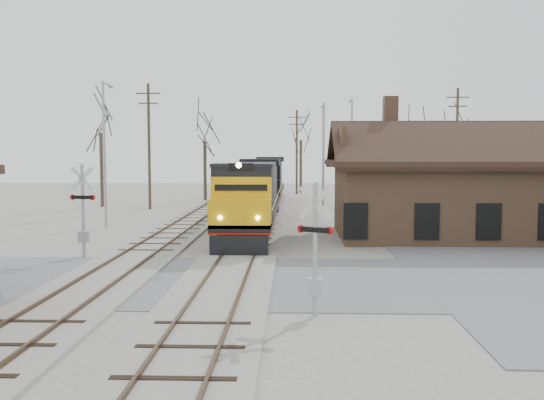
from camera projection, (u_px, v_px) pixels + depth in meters
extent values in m
plane|color=#A6A096|center=(227.00, 280.00, 22.22)|extent=(140.00, 140.00, 0.00)
cube|color=slate|center=(227.00, 280.00, 22.22)|extent=(60.00, 9.00, 0.03)
cube|color=#A6A096|center=(254.00, 228.00, 37.16)|extent=(3.40, 90.00, 0.12)
cube|color=#473323|center=(242.00, 226.00, 37.17)|extent=(0.08, 90.00, 0.14)
cube|color=#473323|center=(265.00, 226.00, 37.12)|extent=(0.08, 90.00, 0.14)
cube|color=#A6A096|center=(181.00, 228.00, 37.32)|extent=(3.40, 90.00, 0.12)
cube|color=#473323|center=(169.00, 226.00, 37.33)|extent=(0.08, 90.00, 0.14)
cube|color=#473323|center=(193.00, 226.00, 37.28)|extent=(0.08, 90.00, 0.14)
cube|color=#886146|center=(466.00, 201.00, 33.59)|extent=(14.00, 8.00, 4.00)
cube|color=black|center=(467.00, 163.00, 33.43)|extent=(15.20, 9.20, 0.30)
cube|color=black|center=(480.00, 144.00, 31.06)|extent=(15.00, 4.71, 2.66)
cube|color=black|center=(456.00, 145.00, 35.64)|extent=(15.00, 4.71, 2.66)
cube|color=#886146|center=(390.00, 116.00, 34.85)|extent=(0.80, 0.80, 2.20)
cube|color=black|center=(245.00, 236.00, 30.37)|extent=(2.34, 3.75, 0.94)
cube|color=black|center=(259.00, 212.00, 42.50)|extent=(2.34, 3.75, 0.94)
cube|color=black|center=(253.00, 209.00, 36.38)|extent=(2.81, 18.74, 0.33)
cube|color=#98180B|center=(253.00, 213.00, 36.39)|extent=(2.83, 18.74, 0.11)
cube|color=black|center=(254.00, 184.00, 37.43)|extent=(2.44, 13.58, 2.62)
cube|color=black|center=(243.00, 193.00, 29.36)|extent=(2.81, 2.62, 2.62)
cube|color=#EBA80C|center=(241.00, 213.00, 27.83)|extent=(2.81, 1.69, 1.31)
cube|color=black|center=(239.00, 246.00, 27.00)|extent=(2.62, 0.25, 0.94)
cylinder|color=#FFF2CC|center=(239.00, 165.00, 26.80)|extent=(0.26, 0.10, 0.26)
cube|color=black|center=(264.00, 203.00, 49.53)|extent=(2.34, 3.75, 0.94)
cube|color=black|center=(270.00, 193.00, 61.67)|extent=(2.34, 3.75, 0.94)
cube|color=black|center=(267.00, 190.00, 55.54)|extent=(2.81, 18.74, 0.33)
cube|color=#98180B|center=(267.00, 192.00, 55.56)|extent=(2.83, 18.74, 0.11)
cube|color=black|center=(267.00, 174.00, 56.59)|extent=(2.44, 13.58, 2.62)
cube|color=black|center=(263.00, 177.00, 48.52)|extent=(2.81, 2.62, 2.62)
cube|color=black|center=(262.00, 188.00, 47.00)|extent=(2.81, 1.69, 1.31)
cube|color=black|center=(262.00, 207.00, 46.17)|extent=(2.62, 0.25, 0.94)
cylinder|color=#A5A8AD|center=(315.00, 250.00, 17.20)|extent=(0.13, 0.13, 3.85)
cube|color=silver|center=(315.00, 203.00, 17.09)|extent=(0.93, 0.46, 1.01)
cube|color=silver|center=(315.00, 203.00, 17.09)|extent=(0.93, 0.46, 1.01)
cube|color=black|center=(315.00, 230.00, 17.15)|extent=(0.85, 0.50, 0.14)
cylinder|color=#B20C0C|center=(301.00, 229.00, 17.35)|extent=(0.24, 0.17, 0.23)
cylinder|color=#B20C0C|center=(329.00, 231.00, 16.96)|extent=(0.24, 0.17, 0.23)
cube|color=#A5A8AD|center=(315.00, 286.00, 17.28)|extent=(0.38, 0.29, 0.48)
cylinder|color=#A5A8AD|center=(83.00, 211.00, 26.87)|extent=(0.15, 0.15, 4.16)
cube|color=silver|center=(82.00, 179.00, 26.76)|extent=(1.09, 0.17, 1.09)
cube|color=silver|center=(82.00, 179.00, 26.76)|extent=(1.09, 0.17, 1.09)
cube|color=black|center=(83.00, 197.00, 26.83)|extent=(0.95, 0.26, 0.16)
cylinder|color=#B20C0C|center=(92.00, 197.00, 26.75)|extent=(0.26, 0.11, 0.25)
cylinder|color=#B20C0C|center=(73.00, 197.00, 26.90)|extent=(0.26, 0.11, 0.25)
cube|color=#A5A8AD|center=(84.00, 237.00, 26.96)|extent=(0.42, 0.31, 0.52)
cylinder|color=#A5A8AD|center=(104.00, 155.00, 37.71)|extent=(0.18, 0.18, 9.09)
cylinder|color=#A5A8AD|center=(107.00, 84.00, 38.25)|extent=(0.12, 1.80, 0.12)
cube|color=#A5A8AD|center=(111.00, 87.00, 39.06)|extent=(0.25, 0.50, 0.12)
cylinder|color=#A5A8AD|center=(323.00, 159.00, 44.82)|extent=(0.18, 0.18, 8.33)
cylinder|color=#A5A8AD|center=(323.00, 105.00, 45.39)|extent=(0.12, 1.80, 0.12)
cube|color=#A5A8AD|center=(323.00, 107.00, 46.20)|extent=(0.25, 0.50, 0.12)
cylinder|color=#A5A8AD|center=(352.00, 152.00, 53.47)|extent=(0.18, 0.18, 9.47)
cylinder|color=#A5A8AD|center=(351.00, 100.00, 54.00)|extent=(0.12, 1.80, 0.12)
cube|color=#A5A8AD|center=(350.00, 102.00, 54.81)|extent=(0.25, 0.50, 0.12)
cylinder|color=#382D23|center=(149.00, 147.00, 49.61)|extent=(0.24, 0.24, 10.29)
cube|color=#382D23|center=(148.00, 93.00, 49.27)|extent=(2.00, 0.10, 0.10)
cube|color=#382D23|center=(148.00, 103.00, 49.33)|extent=(1.60, 0.10, 0.10)
cylinder|color=#382D23|center=(297.00, 152.00, 67.80)|extent=(0.24, 0.24, 9.40)
cube|color=#382D23|center=(297.00, 117.00, 67.50)|extent=(2.00, 0.10, 0.10)
cube|color=#382D23|center=(297.00, 124.00, 67.56)|extent=(1.60, 0.10, 0.10)
cylinder|color=#382D23|center=(457.00, 147.00, 53.74)|extent=(0.24, 0.24, 10.35)
cube|color=#382D23|center=(458.00, 97.00, 53.40)|extent=(2.00, 0.10, 0.10)
cube|color=#382D23|center=(458.00, 106.00, 53.46)|extent=(1.60, 0.10, 0.10)
cylinder|color=#382D23|center=(102.00, 170.00, 52.14)|extent=(0.32, 0.32, 6.36)
cylinder|color=#382D23|center=(205.00, 171.00, 58.14)|extent=(0.32, 0.32, 5.77)
cylinder|color=#382D23|center=(301.00, 166.00, 70.84)|extent=(0.32, 0.32, 6.14)
cylinder|color=#382D23|center=(415.00, 170.00, 62.28)|extent=(0.32, 0.32, 5.70)
cylinder|color=#382D23|center=(454.00, 173.00, 58.46)|extent=(0.32, 0.32, 5.45)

